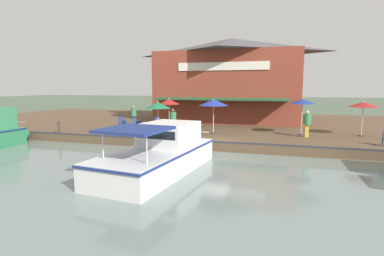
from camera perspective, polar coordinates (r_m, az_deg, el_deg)
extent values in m
plane|color=#4C5B47|center=(18.13, 2.99, -4.64)|extent=(220.00, 220.00, 0.00)
cube|color=brown|center=(28.74, 8.16, 0.51)|extent=(22.00, 56.00, 0.60)
cube|color=#2D2D33|center=(18.10, 3.08, -2.57)|extent=(0.20, 50.40, 0.10)
cube|color=brown|center=(30.85, 7.31, 7.69)|extent=(8.95, 13.26, 6.57)
pyramid|color=#4C474C|center=(31.12, 7.45, 15.18)|extent=(9.40, 13.93, 1.53)
cube|color=#235633|center=(25.58, 5.32, 5.51)|extent=(1.80, 11.27, 0.16)
cube|color=silver|center=(26.47, 5.77, 11.63)|extent=(0.08, 7.96, 0.70)
cylinder|color=#B7B7B7|center=(23.24, 29.69, 1.34)|extent=(0.06, 0.06, 2.20)
cylinder|color=#2D2D33|center=(23.36, 29.51, -1.27)|extent=(0.36, 0.36, 0.06)
cone|color=maroon|center=(23.16, 29.86, 3.92)|extent=(1.91, 1.91, 0.34)
cone|color=white|center=(23.16, 29.86, 3.97)|extent=(1.18, 1.18, 0.27)
sphere|color=white|center=(23.15, 29.89, 4.34)|extent=(0.08, 0.08, 0.08)
cylinder|color=#B7B7B7|center=(21.33, 4.10, 1.98)|extent=(0.06, 0.06, 2.30)
cylinder|color=#2D2D33|center=(21.47, 4.07, -0.99)|extent=(0.36, 0.36, 0.06)
cone|color=navy|center=(21.25, 4.12, 4.88)|extent=(2.10, 2.10, 0.45)
cone|color=white|center=(21.25, 4.13, 4.93)|extent=(1.30, 1.30, 0.36)
sphere|color=white|center=(21.24, 4.13, 5.48)|extent=(0.08, 0.08, 0.08)
cylinder|color=#B7B7B7|center=(22.00, 20.17, 1.83)|extent=(0.06, 0.06, 2.40)
cylinder|color=#2D2D33|center=(22.14, 20.03, -1.18)|extent=(0.36, 0.36, 0.06)
cone|color=navy|center=(21.92, 20.31, 4.81)|extent=(1.77, 1.77, 0.36)
cone|color=yellow|center=(21.92, 20.31, 4.86)|extent=(1.10, 1.10, 0.29)
sphere|color=yellow|center=(21.91, 20.33, 5.28)|extent=(0.08, 0.08, 0.08)
cylinder|color=#B7B7B7|center=(20.96, -6.50, 1.61)|extent=(0.06, 0.06, 2.12)
cylinder|color=#2D2D33|center=(21.10, -6.45, -1.18)|extent=(0.36, 0.36, 0.06)
cone|color=#19663D|center=(20.88, -6.54, 4.33)|extent=(1.81, 1.81, 0.43)
cone|color=silver|center=(20.88, -6.54, 4.39)|extent=(1.12, 1.12, 0.34)
sphere|color=silver|center=(20.87, -6.55, 4.92)|extent=(0.08, 0.08, 0.08)
cylinder|color=#B7B7B7|center=(24.78, -4.38, 2.65)|extent=(0.06, 0.06, 2.18)
cylinder|color=#2D2D33|center=(24.90, -4.35, 0.21)|extent=(0.36, 0.36, 0.06)
cone|color=maroon|center=(24.71, -4.40, 5.02)|extent=(1.76, 1.76, 0.43)
cone|color=white|center=(24.71, -4.40, 5.07)|extent=(1.09, 1.09, 0.34)
sphere|color=white|center=(24.70, -4.41, 5.52)|extent=(0.08, 0.08, 0.08)
cube|color=navy|center=(19.89, -0.31, -1.14)|extent=(0.05, 0.05, 0.42)
cube|color=navy|center=(19.89, -1.46, -1.14)|extent=(0.05, 0.05, 0.42)
cube|color=navy|center=(20.28, -0.30, -0.97)|extent=(0.05, 0.05, 0.42)
cube|color=navy|center=(20.29, -1.43, -0.97)|extent=(0.05, 0.05, 0.42)
cube|color=navy|center=(20.06, -0.88, -0.45)|extent=(0.55, 0.55, 0.05)
cube|color=navy|center=(20.22, -0.87, 0.26)|extent=(0.16, 0.43, 0.40)
cube|color=navy|center=(25.20, -12.93, 0.55)|extent=(0.05, 0.05, 0.42)
cube|color=navy|center=(25.24, -13.84, 0.53)|extent=(0.05, 0.05, 0.42)
cube|color=navy|center=(25.59, -12.84, 0.66)|extent=(0.05, 0.05, 0.42)
cube|color=navy|center=(25.64, -13.73, 0.64)|extent=(0.05, 0.05, 0.42)
cube|color=navy|center=(25.39, -13.35, 1.07)|extent=(0.58, 0.58, 0.05)
cube|color=navy|center=(25.57, -13.31, 1.63)|extent=(0.21, 0.42, 0.40)
cube|color=navy|center=(22.03, -9.86, -0.38)|extent=(0.05, 0.05, 0.42)
cube|color=navy|center=(22.13, -10.87, -0.37)|extent=(0.05, 0.05, 0.42)
cube|color=navy|center=(22.42, -9.62, -0.24)|extent=(0.05, 0.05, 0.42)
cube|color=navy|center=(22.51, -10.61, -0.23)|extent=(0.05, 0.05, 0.42)
cube|color=navy|center=(22.24, -10.25, 0.24)|extent=(0.53, 0.53, 0.05)
cube|color=navy|center=(22.41, -10.14, 0.87)|extent=(0.14, 0.44, 0.40)
cube|color=navy|center=(24.35, -6.29, 0.45)|extent=(0.05, 0.05, 0.42)
cube|color=navy|center=(24.41, -7.22, 0.46)|extent=(0.05, 0.05, 0.42)
cube|color=navy|center=(24.74, -6.16, 0.57)|extent=(0.05, 0.05, 0.42)
cube|color=navy|center=(24.80, -7.08, 0.57)|extent=(0.05, 0.05, 0.42)
cube|color=navy|center=(24.55, -6.70, 1.01)|extent=(0.54, 0.54, 0.05)
cube|color=navy|center=(24.72, -6.64, 1.58)|extent=(0.15, 0.44, 0.40)
cube|color=navy|center=(22.41, -13.09, -0.33)|extent=(0.05, 0.05, 0.42)
cube|color=navy|center=(22.70, -13.81, -0.26)|extent=(0.05, 0.05, 0.42)
cube|color=navy|center=(22.70, -12.38, -0.21)|extent=(0.05, 0.05, 0.42)
cube|color=navy|center=(22.97, -13.09, -0.14)|extent=(0.05, 0.05, 0.42)
cube|color=navy|center=(22.67, -13.11, 0.30)|extent=(0.54, 0.54, 0.05)
cube|color=navy|center=(22.78, -12.77, 0.91)|extent=(0.16, 0.43, 0.40)
cube|color=navy|center=(20.03, 32.52, -2.31)|extent=(0.05, 0.05, 0.42)
cylinder|color=#2D5193|center=(26.12, -11.20, 1.31)|extent=(0.13, 0.13, 0.84)
cylinder|color=#2D5193|center=(26.11, -10.83, 1.31)|extent=(0.13, 0.13, 0.84)
cylinder|color=#337547|center=(26.04, -11.06, 2.96)|extent=(0.49, 0.49, 0.67)
sphere|color=#9E7051|center=(26.01, -11.08, 3.94)|extent=(0.23, 0.23, 0.23)
cylinder|color=#B23338|center=(21.85, -3.82, 0.20)|extent=(0.13, 0.13, 0.84)
cylinder|color=#B23338|center=(21.96, -3.48, 0.24)|extent=(0.13, 0.13, 0.84)
cylinder|color=#337547|center=(21.82, -3.67, 2.19)|extent=(0.49, 0.49, 0.67)
sphere|color=brown|center=(21.78, -3.68, 3.36)|extent=(0.23, 0.23, 0.23)
cylinder|color=gold|center=(21.30, 21.14, -0.48)|extent=(0.13, 0.13, 0.86)
cylinder|color=gold|center=(21.17, 20.83, -0.51)|extent=(0.13, 0.13, 0.86)
cylinder|color=#337547|center=(21.15, 21.09, 1.58)|extent=(0.50, 0.50, 0.68)
sphere|color=#DBB28E|center=(21.11, 21.15, 2.81)|extent=(0.23, 0.23, 0.23)
cube|color=silver|center=(13.63, -6.74, -6.22)|extent=(7.31, 3.61, 1.06)
ellipsoid|color=silver|center=(16.69, -0.70, -3.57)|extent=(2.77, 2.94, 1.06)
cube|color=navy|center=(13.53, -6.77, -4.37)|extent=(7.39, 3.66, 0.10)
cube|color=white|center=(14.49, -4.36, -1.07)|extent=(2.92, 2.55, 1.07)
cube|color=black|center=(13.33, -6.99, -1.30)|extent=(0.29, 1.96, 0.37)
cube|color=navy|center=(11.95, -10.83, -0.29)|extent=(2.71, 2.66, 0.11)
cylinder|color=silver|center=(10.90, -8.61, -3.95)|extent=(0.05, 0.05, 1.11)
cylinder|color=silver|center=(12.04, -16.61, -3.08)|extent=(0.05, 0.05, 1.11)
cylinder|color=silver|center=(16.81, -0.31, -0.62)|extent=(0.30, 2.24, 0.04)
ellipsoid|color=#287047|center=(24.23, -30.93, -1.06)|extent=(1.92, 2.24, 1.12)
cylinder|color=silver|center=(24.28, -30.69, 1.02)|extent=(0.06, 1.87, 0.04)
cylinder|color=#473323|center=(23.37, -23.99, -0.01)|extent=(0.18, 0.18, 0.81)
cylinder|color=#2D2D33|center=(23.32, -24.05, 1.02)|extent=(0.22, 0.22, 0.04)
cylinder|color=brown|center=(35.53, 0.55, 5.20)|extent=(0.41, 0.41, 3.40)
sphere|color=#427A38|center=(35.52, 0.56, 9.96)|extent=(3.34, 3.34, 3.34)
sphere|color=#427A38|center=(35.01, -0.54, 9.44)|extent=(2.34, 2.34, 2.34)
cylinder|color=brown|center=(33.19, 9.27, 4.73)|extent=(0.43, 0.43, 3.18)
sphere|color=#285623|center=(33.17, 9.38, 9.61)|extent=(3.31, 3.31, 3.31)
sphere|color=#285623|center=(32.57, 8.34, 9.09)|extent=(2.31, 2.31, 2.31)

